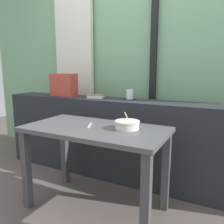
% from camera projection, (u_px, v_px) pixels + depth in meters
% --- Properties ---
extents(ground, '(8.00, 8.00, 0.00)m').
position_uv_depth(ground, '(92.00, 201.00, 2.07)').
color(ground, '#564C47').
extents(outdoor_backdrop, '(4.80, 0.08, 2.80)m').
position_uv_depth(outdoor_backdrop, '(138.00, 50.00, 2.75)').
color(outdoor_backdrop, '#7AAD7F').
rests_on(outdoor_backdrop, ground).
extents(curtain_left_panel, '(0.56, 0.06, 2.50)m').
position_uv_depth(curtain_left_panel, '(75.00, 63.00, 3.07)').
color(curtain_left_panel, silver).
rests_on(curtain_left_panel, ground).
extents(window_divider_post, '(0.07, 0.05, 2.60)m').
position_uv_depth(window_divider_post, '(153.00, 58.00, 2.61)').
color(window_divider_post, black).
rests_on(window_divider_post, ground).
extents(dark_console_ledge, '(2.80, 0.34, 0.86)m').
position_uv_depth(dark_console_ledge, '(118.00, 139.00, 2.47)').
color(dark_console_ledge, '#23262B').
rests_on(dark_console_ledge, ground).
extents(breakfast_table, '(1.15, 0.61, 0.71)m').
position_uv_depth(breakfast_table, '(95.00, 141.00, 1.87)').
color(breakfast_table, '#414145').
rests_on(breakfast_table, ground).
extents(coaster_square, '(0.10, 0.10, 0.00)m').
position_uv_depth(coaster_square, '(130.00, 99.00, 2.38)').
color(coaster_square, black).
rests_on(coaster_square, dark_console_ledge).
extents(juice_glass, '(0.07, 0.07, 0.10)m').
position_uv_depth(juice_glass, '(130.00, 95.00, 2.37)').
color(juice_glass, white).
rests_on(juice_glass, coaster_square).
extents(closed_book, '(0.22, 0.21, 0.04)m').
position_uv_depth(closed_book, '(96.00, 96.00, 2.51)').
color(closed_book, brown).
rests_on(closed_book, dark_console_ledge).
extents(throw_pillow, '(0.33, 0.16, 0.26)m').
position_uv_depth(throw_pillow, '(64.00, 85.00, 2.69)').
color(throw_pillow, '#B74233').
rests_on(throw_pillow, dark_console_ledge).
extents(soup_bowl, '(0.20, 0.20, 0.14)m').
position_uv_depth(soup_bowl, '(127.00, 125.00, 1.78)').
color(soup_bowl, silver).
rests_on(soup_bowl, breakfast_table).
extents(fork_utensil, '(0.08, 0.16, 0.01)m').
position_uv_depth(fork_utensil, '(90.00, 125.00, 1.89)').
color(fork_utensil, silver).
rests_on(fork_utensil, breakfast_table).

